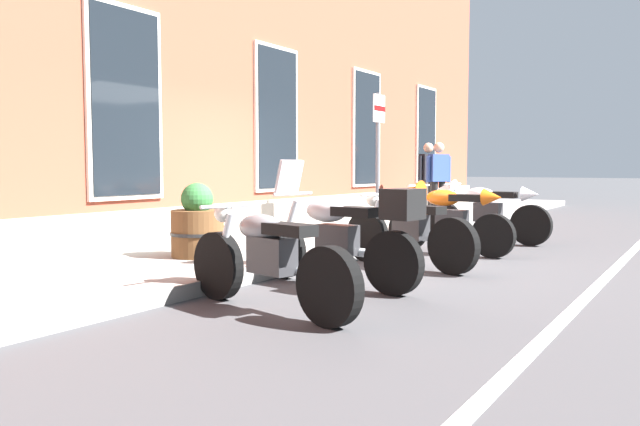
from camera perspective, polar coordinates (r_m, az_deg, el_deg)
name	(u,v)px	position (r m, az deg, el deg)	size (l,w,h in m)	color
ground_plane	(343,261)	(8.55, 2.07, -4.36)	(140.00, 140.00, 0.00)	#38383A
sidewalk	(273,249)	(9.17, -4.24, -3.29)	(29.28, 2.33, 0.16)	gray
lane_stripe	(599,284)	(7.50, 23.86, -5.90)	(29.28, 0.12, 0.01)	silver
motorcycle_grey_naked	(267,258)	(5.56, -4.81, -4.09)	(0.74, 2.11, 0.93)	black
motorcycle_silver_touring	(342,235)	(6.63, 2.03, -1.96)	(0.69, 2.15, 1.35)	black
motorcycle_black_naked	(407,230)	(8.03, 7.83, -1.53)	(0.78, 2.03, 0.93)	black
motorcycle_orange_sport	(444,214)	(9.39, 11.14, -0.11)	(0.62, 1.98, 1.07)	black
motorcycle_white_sport	(480,208)	(10.97, 14.27, 0.40)	(0.62, 2.22, 1.05)	black
pedestrian_blue_top	(438,177)	(13.48, 10.65, 3.25)	(0.50, 0.39, 1.63)	black
pedestrian_dark_jacket	(428,175)	(14.50, 9.75, 3.39)	(0.64, 0.35, 1.66)	#38332D
parking_sign	(378,143)	(10.28, 5.27, 6.28)	(0.36, 0.07, 2.30)	#4C4C51
barrel_planter	(198,227)	(7.98, -10.99, -1.22)	(0.68, 0.68, 0.92)	brown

